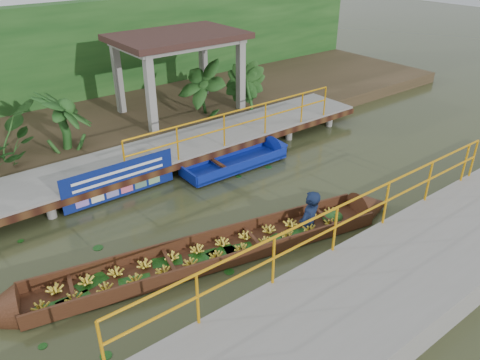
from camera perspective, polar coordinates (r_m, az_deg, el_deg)
ground at (r=11.42m, az=-3.25°, el=-5.35°), size 80.00×80.00×0.00m
land_strip at (r=17.39m, az=-17.65°, el=6.40°), size 30.00×8.00×0.45m
far_dock at (r=13.81m, az=-11.41°, el=2.67°), size 16.00×2.06×1.66m
near_dock at (r=9.47m, az=17.11°, el=-12.68°), size 18.00×2.40×1.73m
pavilion at (r=16.82m, az=-7.58°, el=16.02°), size 4.40×3.00×3.00m
foliage_backdrop at (r=19.17m, az=-21.30°, el=13.39°), size 30.00×0.80×4.00m
vendor_boat at (r=10.32m, az=-0.99°, el=-7.52°), size 9.69×2.94×2.31m
moored_blue_boat at (r=14.46m, az=2.21°, el=3.06°), size 3.82×1.08×0.91m
blue_banner at (r=12.55m, az=-14.44°, el=-0.01°), size 3.09×0.04×0.97m
tropical_plants at (r=14.56m, az=-21.38°, el=6.20°), size 14.39×1.39×1.74m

